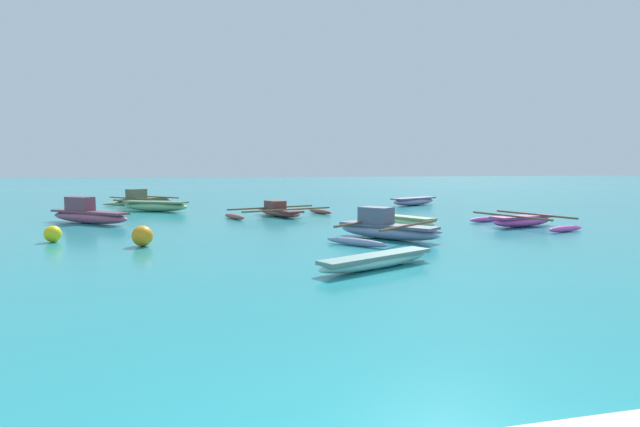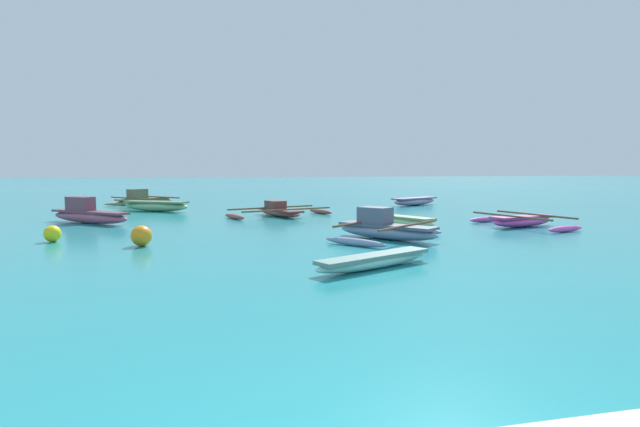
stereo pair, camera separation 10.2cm
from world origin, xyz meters
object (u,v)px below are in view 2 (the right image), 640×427
at_px(moored_boat_5, 385,229).
at_px(moored_boat_7, 156,206).
at_px(moored_boat_1, 279,211).
at_px(moored_boat_6, 374,260).
at_px(moored_boat_2, 415,201).
at_px(moored_boat_0, 144,201).
at_px(moored_boat_8, 88,214).
at_px(mooring_buoy_1, 52,234).
at_px(mooring_buoy_0, 141,236).
at_px(moored_boat_3, 522,221).
at_px(moored_boat_4, 397,220).

relative_size(moored_boat_5, moored_boat_7, 1.15).
relative_size(moored_boat_1, moored_boat_6, 1.59).
bearing_deg(moored_boat_2, moored_boat_1, -178.89).
xyz_separation_m(moored_boat_0, moored_boat_8, (-1.02, -8.36, 0.04)).
height_order(moored_boat_2, mooring_buoy_1, mooring_buoy_1).
bearing_deg(mooring_buoy_0, moored_boat_6, -39.66).
height_order(moored_boat_2, moored_boat_3, moored_boat_3).
relative_size(moored_boat_0, moored_boat_1, 0.97).
bearing_deg(mooring_buoy_1, moored_boat_1, 40.10).
bearing_deg(moored_boat_8, moored_boat_5, 6.34).
xyz_separation_m(moored_boat_3, moored_boat_8, (-15.05, 4.64, 0.14)).
xyz_separation_m(moored_boat_8, mooring_buoy_1, (0.13, -4.94, -0.11)).
bearing_deg(mooring_buoy_1, moored_boat_6, -36.20).
distance_m(moored_boat_1, moored_boat_3, 9.63).
distance_m(moored_boat_2, mooring_buoy_1, 18.78).
bearing_deg(moored_boat_2, moored_boat_3, -121.03).
relative_size(moored_boat_6, moored_boat_8, 0.88).
bearing_deg(moored_boat_5, mooring_buoy_1, -137.87).
distance_m(moored_boat_2, moored_boat_5, 13.72).
relative_size(moored_boat_3, moored_boat_4, 1.20).
bearing_deg(moored_boat_4, moored_boat_7, -158.23).
distance_m(moored_boat_0, moored_boat_3, 19.12).
height_order(moored_boat_6, mooring_buoy_1, mooring_buoy_1).
bearing_deg(moored_boat_8, mooring_buoy_1, -47.39).
distance_m(moored_boat_7, moored_boat_8, 5.24).
bearing_deg(moored_boat_7, mooring_buoy_1, -69.53).
xyz_separation_m(moored_boat_2, moored_boat_4, (-4.66, -9.14, -0.03)).
bearing_deg(moored_boat_0, moored_boat_7, -116.86).
distance_m(moored_boat_0, moored_boat_1, 9.60).
xyz_separation_m(moored_boat_2, moored_boat_7, (-13.59, -0.90, 0.03)).
height_order(moored_boat_0, moored_boat_3, moored_boat_0).
distance_m(moored_boat_4, mooring_buoy_1, 10.89).
xyz_separation_m(moored_boat_6, mooring_buoy_1, (-7.48, 5.47, 0.07)).
bearing_deg(mooring_buoy_0, moored_boat_8, 112.66).
bearing_deg(moored_boat_7, moored_boat_8, -81.04).
bearing_deg(moored_boat_4, moored_boat_0, -165.46).
relative_size(moored_boat_2, moored_boat_8, 0.98).
xyz_separation_m(moored_boat_1, moored_boat_4, (3.57, -4.52, -0.01)).
xyz_separation_m(moored_boat_6, moored_boat_7, (-5.63, 15.26, 0.10)).
relative_size(moored_boat_2, moored_boat_5, 0.86).
xyz_separation_m(moored_boat_3, moored_boat_6, (-7.44, -5.78, -0.04)).
distance_m(moored_boat_6, moored_boat_7, 16.27).
relative_size(moored_boat_2, moored_boat_7, 0.99).
height_order(moored_boat_3, mooring_buoy_1, mooring_buoy_1).
height_order(moored_boat_5, moored_boat_7, moored_boat_5).
bearing_deg(moored_boat_3, moored_boat_4, 149.32).
bearing_deg(moored_boat_1, mooring_buoy_0, -53.95).
relative_size(moored_boat_0, moored_boat_5, 1.19).
bearing_deg(moored_boat_2, mooring_buoy_0, -165.28).
bearing_deg(moored_boat_6, moored_boat_2, 37.16).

